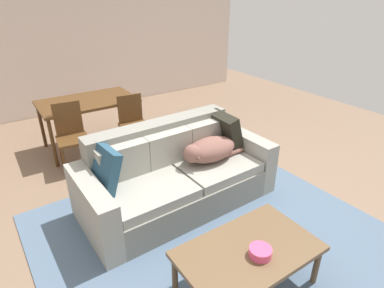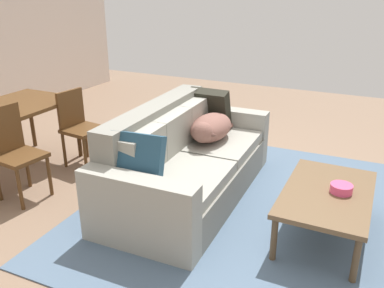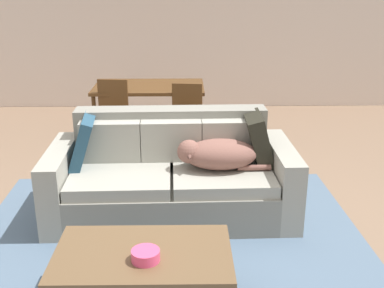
{
  "view_description": "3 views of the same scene",
  "coord_description": "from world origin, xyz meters",
  "px_view_note": "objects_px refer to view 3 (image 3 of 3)",
  "views": [
    {
      "loc": [
        -1.46,
        -2.57,
        2.28
      ],
      "look_at": [
        0.26,
        0.01,
        0.76
      ],
      "focal_mm": 29.96,
      "sensor_mm": 36.0,
      "label": 1
    },
    {
      "loc": [
        -3.14,
        -1.51,
        1.99
      ],
      "look_at": [
        0.12,
        0.06,
        0.56
      ],
      "focal_mm": 37.98,
      "sensor_mm": 36.0,
      "label": 2
    },
    {
      "loc": [
        0.25,
        -3.86,
        2.06
      ],
      "look_at": [
        0.3,
        -0.05,
        0.72
      ],
      "focal_mm": 44.63,
      "sensor_mm": 36.0,
      "label": 3
    }
  ],
  "objects_px": {
    "couch": "(172,177)",
    "dining_chair_near_left": "(112,115)",
    "coffee_table": "(143,258)",
    "bowl_on_coffee_table": "(145,255)",
    "dog_on_left_cushion": "(217,154)",
    "dining_chair_near_right": "(186,117)",
    "throw_pillow_by_left_arm": "(83,142)",
    "dining_table": "(149,91)",
    "throw_pillow_by_right_arm": "(259,139)"
  },
  "relations": [
    {
      "from": "couch",
      "to": "dining_chair_near_left",
      "type": "relative_size",
      "value": 2.4
    },
    {
      "from": "coffee_table",
      "to": "bowl_on_coffee_table",
      "type": "xyz_separation_m",
      "value": [
        0.02,
        -0.1,
        0.08
      ]
    },
    {
      "from": "dog_on_left_cushion",
      "to": "dining_chair_near_right",
      "type": "relative_size",
      "value": 0.94
    },
    {
      "from": "throw_pillow_by_left_arm",
      "to": "coffee_table",
      "type": "xyz_separation_m",
      "value": [
        0.65,
        -1.42,
        -0.29
      ]
    },
    {
      "from": "couch",
      "to": "dining_table",
      "type": "relative_size",
      "value": 1.58
    },
    {
      "from": "coffee_table",
      "to": "dining_chair_near_right",
      "type": "height_order",
      "value": "dining_chair_near_right"
    },
    {
      "from": "coffee_table",
      "to": "dining_table",
      "type": "distance_m",
      "value": 3.38
    },
    {
      "from": "throw_pillow_by_left_arm",
      "to": "throw_pillow_by_right_arm",
      "type": "relative_size",
      "value": 1.0
    },
    {
      "from": "throw_pillow_by_left_arm",
      "to": "bowl_on_coffee_table",
      "type": "height_order",
      "value": "throw_pillow_by_left_arm"
    },
    {
      "from": "throw_pillow_by_right_arm",
      "to": "dining_chair_near_left",
      "type": "bearing_deg",
      "value": 138.1
    },
    {
      "from": "dining_chair_near_left",
      "to": "dining_table",
      "type": "bearing_deg",
      "value": 57.85
    },
    {
      "from": "throw_pillow_by_left_arm",
      "to": "dining_chair_near_left",
      "type": "distance_m",
      "value": 1.44
    },
    {
      "from": "dining_table",
      "to": "coffee_table",
      "type": "bearing_deg",
      "value": -86.8
    },
    {
      "from": "dog_on_left_cushion",
      "to": "throw_pillow_by_left_arm",
      "type": "xyz_separation_m",
      "value": [
        -1.19,
        0.14,
        0.07
      ]
    },
    {
      "from": "couch",
      "to": "dining_table",
      "type": "distance_m",
      "value": 2.04
    },
    {
      "from": "coffee_table",
      "to": "dining_chair_near_left",
      "type": "height_order",
      "value": "dining_chair_near_left"
    },
    {
      "from": "coffee_table",
      "to": "bowl_on_coffee_table",
      "type": "relative_size",
      "value": 6.36
    },
    {
      "from": "coffee_table",
      "to": "dining_table",
      "type": "height_order",
      "value": "dining_table"
    },
    {
      "from": "couch",
      "to": "dog_on_left_cushion",
      "type": "height_order",
      "value": "couch"
    },
    {
      "from": "bowl_on_coffee_table",
      "to": "couch",
      "type": "bearing_deg",
      "value": 85.26
    },
    {
      "from": "throw_pillow_by_left_arm",
      "to": "coffee_table",
      "type": "distance_m",
      "value": 1.58
    },
    {
      "from": "dog_on_left_cushion",
      "to": "bowl_on_coffee_table",
      "type": "height_order",
      "value": "dog_on_left_cushion"
    },
    {
      "from": "throw_pillow_by_left_arm",
      "to": "dining_chair_near_right",
      "type": "relative_size",
      "value": 0.52
    },
    {
      "from": "bowl_on_coffee_table",
      "to": "dining_chair_near_right",
      "type": "xyz_separation_m",
      "value": [
        0.26,
        2.9,
        0.04
      ]
    },
    {
      "from": "throw_pillow_by_left_arm",
      "to": "throw_pillow_by_right_arm",
      "type": "distance_m",
      "value": 1.58
    },
    {
      "from": "throw_pillow_by_left_arm",
      "to": "dining_table",
      "type": "relative_size",
      "value": 0.33
    },
    {
      "from": "throw_pillow_by_right_arm",
      "to": "dining_chair_near_left",
      "type": "xyz_separation_m",
      "value": [
        -1.54,
        1.38,
        -0.16
      ]
    },
    {
      "from": "coffee_table",
      "to": "dining_chair_near_left",
      "type": "distance_m",
      "value": 2.91
    },
    {
      "from": "couch",
      "to": "dog_on_left_cushion",
      "type": "distance_m",
      "value": 0.48
    },
    {
      "from": "dog_on_left_cushion",
      "to": "dining_chair_near_left",
      "type": "xyz_separation_m",
      "value": [
        -1.15,
        1.56,
        -0.09
      ]
    },
    {
      "from": "couch",
      "to": "throw_pillow_by_right_arm",
      "type": "height_order",
      "value": "throw_pillow_by_right_arm"
    },
    {
      "from": "throw_pillow_by_right_arm",
      "to": "dining_chair_near_right",
      "type": "height_order",
      "value": "throw_pillow_by_right_arm"
    },
    {
      "from": "coffee_table",
      "to": "dining_chair_near_left",
      "type": "relative_size",
      "value": 1.23
    },
    {
      "from": "throw_pillow_by_right_arm",
      "to": "dining_chair_near_left",
      "type": "distance_m",
      "value": 2.07
    },
    {
      "from": "dog_on_left_cushion",
      "to": "throw_pillow_by_right_arm",
      "type": "bearing_deg",
      "value": 23.24
    },
    {
      "from": "couch",
      "to": "dining_table",
      "type": "xyz_separation_m",
      "value": [
        -0.34,
        1.98,
        0.35
      ]
    },
    {
      "from": "bowl_on_coffee_table",
      "to": "dining_table",
      "type": "xyz_separation_m",
      "value": [
        -0.21,
        3.46,
        0.23
      ]
    },
    {
      "from": "dog_on_left_cushion",
      "to": "throw_pillow_by_right_arm",
      "type": "relative_size",
      "value": 1.79
    },
    {
      "from": "coffee_table",
      "to": "throw_pillow_by_left_arm",
      "type": "bearing_deg",
      "value": 114.52
    },
    {
      "from": "throw_pillow_by_left_arm",
      "to": "dining_chair_near_left",
      "type": "height_order",
      "value": "dining_chair_near_left"
    },
    {
      "from": "couch",
      "to": "bowl_on_coffee_table",
      "type": "height_order",
      "value": "couch"
    },
    {
      "from": "couch",
      "to": "coffee_table",
      "type": "relative_size",
      "value": 1.95
    },
    {
      "from": "dog_on_left_cushion",
      "to": "dining_chair_near_left",
      "type": "bearing_deg",
      "value": 124.61
    },
    {
      "from": "coffee_table",
      "to": "couch",
      "type": "bearing_deg",
      "value": 83.92
    },
    {
      "from": "dog_on_left_cushion",
      "to": "bowl_on_coffee_table",
      "type": "distance_m",
      "value": 1.48
    },
    {
      "from": "throw_pillow_by_left_arm",
      "to": "bowl_on_coffee_table",
      "type": "relative_size",
      "value": 2.59
    },
    {
      "from": "throw_pillow_by_right_arm",
      "to": "dining_chair_near_right",
      "type": "distance_m",
      "value": 1.5
    },
    {
      "from": "coffee_table",
      "to": "throw_pillow_by_right_arm",
      "type": "bearing_deg",
      "value": 57.34
    },
    {
      "from": "couch",
      "to": "coffee_table",
      "type": "bearing_deg",
      "value": -97.74
    },
    {
      "from": "couch",
      "to": "throw_pillow_by_left_arm",
      "type": "xyz_separation_m",
      "value": [
        -0.79,
        0.04,
        0.33
      ]
    }
  ]
}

